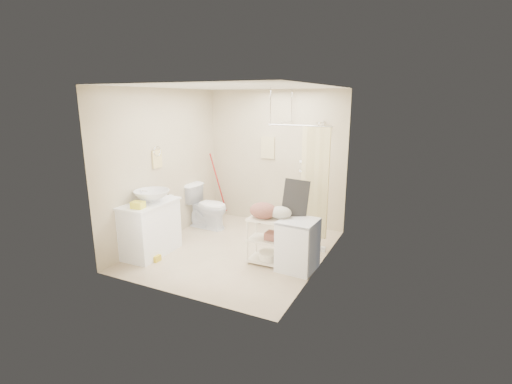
{
  "coord_description": "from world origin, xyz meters",
  "views": [
    {
      "loc": [
        2.77,
        -5.0,
        2.43
      ],
      "look_at": [
        0.24,
        0.25,
        0.96
      ],
      "focal_mm": 26.0,
      "sensor_mm": 36.0,
      "label": 1
    }
  ],
  "objects_px": {
    "washing_machine": "(298,245)",
    "laundry_rack": "(270,237)",
    "vanity": "(150,228)",
    "toilet": "(207,206)"
  },
  "relations": [
    {
      "from": "vanity",
      "to": "washing_machine",
      "type": "height_order",
      "value": "vanity"
    },
    {
      "from": "toilet",
      "to": "washing_machine",
      "type": "relative_size",
      "value": 1.13
    },
    {
      "from": "vanity",
      "to": "laundry_rack",
      "type": "height_order",
      "value": "laundry_rack"
    },
    {
      "from": "washing_machine",
      "to": "laundry_rack",
      "type": "xyz_separation_m",
      "value": [
        -0.44,
        -0.01,
        0.06
      ]
    },
    {
      "from": "vanity",
      "to": "washing_machine",
      "type": "xyz_separation_m",
      "value": [
        2.3,
        0.49,
        -0.05
      ]
    },
    {
      "from": "vanity",
      "to": "toilet",
      "type": "xyz_separation_m",
      "value": [
        0.12,
        1.46,
        -0.01
      ]
    },
    {
      "from": "washing_machine",
      "to": "laundry_rack",
      "type": "height_order",
      "value": "laundry_rack"
    },
    {
      "from": "vanity",
      "to": "toilet",
      "type": "relative_size",
      "value": 1.15
    },
    {
      "from": "vanity",
      "to": "toilet",
      "type": "distance_m",
      "value": 1.46
    },
    {
      "from": "toilet",
      "to": "washing_machine",
      "type": "xyz_separation_m",
      "value": [
        2.18,
        -0.97,
        -0.05
      ]
    }
  ]
}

